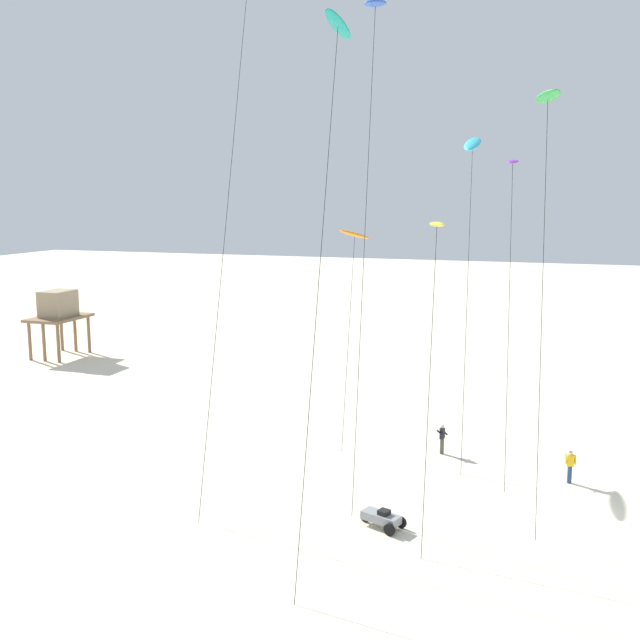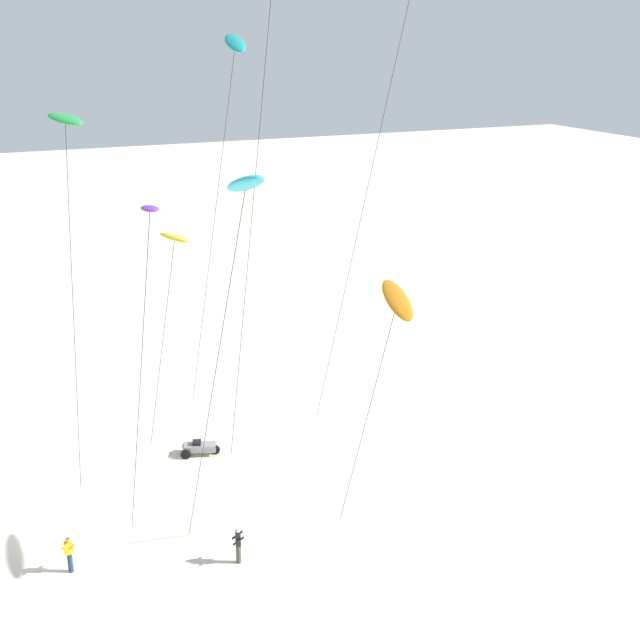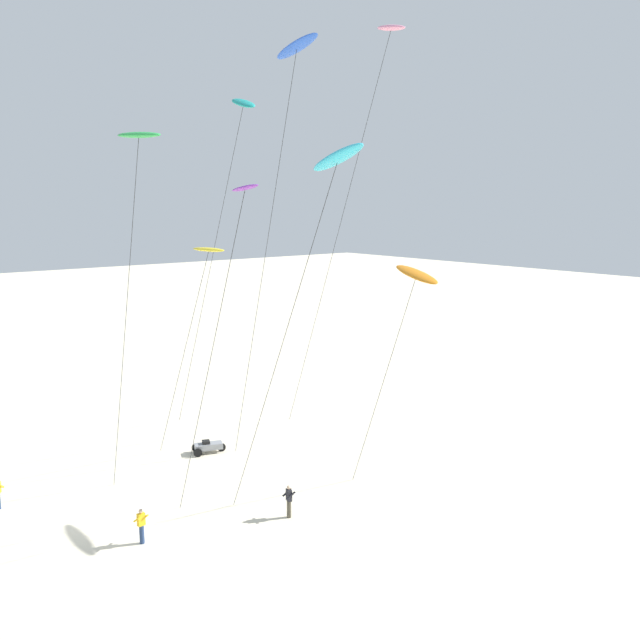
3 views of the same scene
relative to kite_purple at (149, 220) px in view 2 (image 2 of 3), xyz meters
The scene contains 10 objects.
ground_plane 17.43m from the kite_purple, 148.97° to the right, with size 260.00×260.00×0.00m, color beige.
kite_purple is the anchor object (origin of this frame).
kite_green 6.82m from the kite_purple, 163.75° to the right, with size 5.91×1.53×18.59m.
kite_yellow 8.69m from the kite_purple, 161.48° to the left, with size 6.81×1.29×13.02m.
kite_teal 13.17m from the kite_purple, 147.52° to the left, with size 9.23×1.40×21.57m.
kite_orange 9.73m from the kite_purple, 81.12° to the left, with size 5.74×1.59×12.37m.
kite_cyan 4.16m from the kite_purple, 39.24° to the left, with size 8.70×1.31×17.63m.
kite_flyer_middle 15.40m from the kite_purple, 133.53° to the right, with size 0.54×0.57×1.67m.
kite_flyer_furthest 14.94m from the kite_purple, 111.93° to the left, with size 0.62×0.59×1.67m.
beach_buggy 19.18m from the kite_purple, 159.94° to the left, with size 1.44×2.12×0.82m.
Camera 2 is at (34.63, -1.49, 21.59)m, focal length 46.57 mm.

